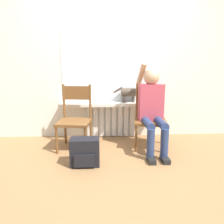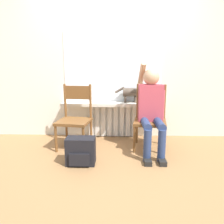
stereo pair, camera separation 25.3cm
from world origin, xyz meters
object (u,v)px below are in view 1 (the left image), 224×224
(chair_left, at_px, (75,118))
(backpack, at_px, (85,152))
(chair_right, at_px, (150,117))
(cat, at_px, (129,93))
(person, at_px, (152,106))

(chair_left, relative_size, backpack, 2.63)
(chair_right, xyz_separation_m, cat, (-0.26, 0.46, 0.31))
(person, bearing_deg, chair_right, 86.17)
(chair_left, distance_m, cat, 1.01)
(chair_left, xyz_separation_m, person, (1.10, -0.12, 0.20))
(chair_right, distance_m, backpack, 1.14)
(chair_left, xyz_separation_m, chair_right, (1.11, -0.00, 0.00))
(person, relative_size, cat, 2.89)
(cat, height_order, backpack, cat)
(cat, xyz_separation_m, backpack, (-0.67, -1.05, -0.60))
(chair_right, bearing_deg, person, -84.28)
(cat, bearing_deg, chair_left, -151.60)
(cat, distance_m, backpack, 1.38)
(chair_right, bearing_deg, backpack, -137.74)
(chair_right, distance_m, cat, 0.61)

